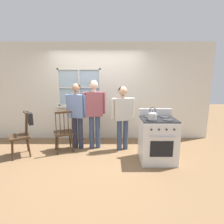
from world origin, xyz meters
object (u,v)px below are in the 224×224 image
Objects in this scene: chair_near_wall at (64,133)px; person_elderly_left at (77,110)px; handbag at (30,119)px; person_adult_right at (123,112)px; chair_by_window at (21,136)px; stove at (158,139)px; kettle at (153,115)px; person_teen_center at (95,108)px; potted_plant at (83,103)px.

chair_near_wall is 0.63m from person_elderly_left.
person_adult_right is at bearing 6.17° from handbag.
chair_by_window is 0.93× the size of stove.
chair_near_wall is (0.91, 0.24, 0.00)m from chair_by_window.
chair_by_window is 2.95m from kettle.
person_teen_center reaches higher than person_elderly_left.
stove reaches higher than chair_by_window.
person_teen_center is at bearing 153.82° from stove.
stove reaches higher than handbag.
chair_by_window and handbag have the same top height.
chair_near_wall is at bearing -173.91° from person_teen_center.
person_adult_right is 1.33m from potted_plant.
potted_plant is (1.24, 1.12, 0.59)m from chair_by_window.
person_teen_center is at bearing -59.77° from potted_plant.
person_teen_center is 1.48m from kettle.
chair_near_wall is 2.97× the size of potted_plant.
person_elderly_left reaches higher than handbag.
person_teen_center is 1.56× the size of stove.
chair_by_window is at bearing 172.54° from kettle.
chair_near_wall is at bearing -130.38° from person_elderly_left.
person_adult_right is 4.57× the size of potted_plant.
person_elderly_left is at bearing 170.73° from person_teen_center.
person_elderly_left reaches higher than person_adult_right.
person_adult_right is 2.14m from handbag.
handbag is at bearing 90.00° from chair_by_window.
chair_by_window is at bearing -174.40° from person_teen_center.
kettle is at bearing -140.94° from stove.
person_elderly_left is 1.85m from kettle.
person_teen_center reaches higher than potted_plant.
chair_by_window is at bearing -144.24° from person_elderly_left.
chair_by_window is 0.65× the size of person_adult_right.
chair_near_wall is 0.60× the size of person_teen_center.
chair_near_wall is 2.17m from stove.
stove is at bearing -35.69° from person_teen_center.
chair_by_window is 0.45m from handbag.
stove is at bearing 53.84° from chair_by_window.
potted_plant is (-1.79, 1.36, 0.57)m from stove.
stove is at bearing -54.38° from person_adult_right.
chair_by_window is 2.97× the size of potted_plant.
stove is 4.39× the size of kettle.
person_adult_right is 1.04m from stove.
handbag is at bearing 172.63° from stove.
potted_plant is 1.45m from handbag.
potted_plant is (0.03, 0.68, 0.07)m from person_elderly_left.
person_teen_center is (0.42, 0.00, 0.06)m from person_elderly_left.
person_elderly_left is at bearing 78.39° from chair_by_window.
chair_near_wall is 3.30× the size of handbag.
person_teen_center reaches higher than chair_near_wall.
handbag is (-2.83, 0.37, 0.37)m from stove.
person_elderly_left is 5.28× the size of handbag.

